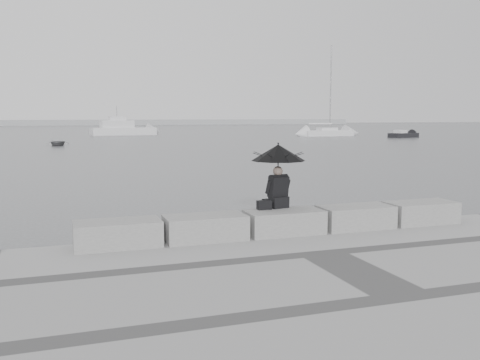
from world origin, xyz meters
name	(u,v)px	position (x,y,z in m)	size (l,w,h in m)	color
ground	(275,252)	(0.00, 0.00, 0.00)	(360.00, 360.00, 0.00)	#46494B
stone_block_far_left	(118,234)	(-3.40, -0.45, 0.75)	(1.60, 0.80, 0.50)	slate
stone_block_left	(205,228)	(-1.70, -0.45, 0.75)	(1.60, 0.80, 0.50)	slate
stone_block_centre	(284,222)	(0.00, -0.45, 0.75)	(1.60, 0.80, 0.50)	slate
stone_block_right	(356,217)	(1.70, -0.45, 0.75)	(1.60, 0.80, 0.50)	slate
stone_block_far_right	(421,213)	(3.40, -0.45, 0.75)	(1.60, 0.80, 0.50)	slate
seated_person	(278,161)	(0.02, -0.06, 2.00)	(1.16, 1.16, 1.39)	black
bag	(264,205)	(-0.35, -0.20, 1.09)	(0.29, 0.17, 0.19)	black
distant_landmass	(42,122)	(-8.14, 154.51, 0.90)	(180.00, 8.00, 2.80)	#939698
sailboat_right	(327,132)	(32.39, 58.10, 0.52)	(7.79, 2.93, 12.90)	silver
motor_cruiser	(124,129)	(5.26, 71.56, 0.89)	(9.77, 3.92, 4.50)	silver
small_motorboat	(403,135)	(39.67, 50.22, 0.32)	(4.89, 2.89, 1.10)	black
dinghy	(57,143)	(-4.30, 44.86, 0.27)	(3.19, 1.35, 0.54)	slate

